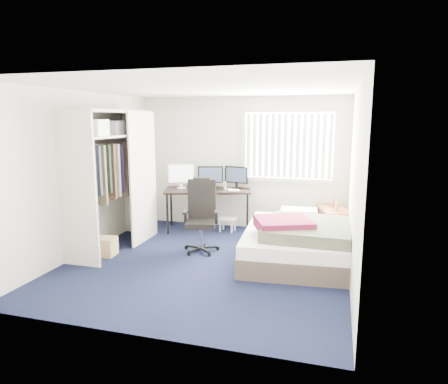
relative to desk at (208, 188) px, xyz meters
name	(u,v)px	position (x,y,z in m)	size (l,w,h in m)	color
ground	(207,263)	(0.56, -1.75, -0.81)	(4.20, 4.20, 0.00)	black
room_shell	(206,160)	(0.56, -1.75, 0.70)	(4.20, 4.20, 4.20)	silver
window_assembly	(288,146)	(1.46, 0.29, 0.79)	(1.72, 0.09, 1.32)	white
closet	(112,166)	(-1.11, -1.49, 0.55)	(0.64, 1.84, 2.22)	beige
desk	(208,188)	(0.00, 0.00, 0.00)	(1.73, 1.17, 1.24)	black
office_chair	(201,223)	(0.29, -1.21, -0.36)	(0.65, 0.65, 1.16)	black
footstool	(227,221)	(0.40, -0.06, -0.61)	(0.34, 0.28, 0.26)	white
nightstand	(333,212)	(2.31, -0.12, -0.30)	(0.63, 0.92, 0.76)	brown
bed	(298,240)	(1.83, -1.21, -0.52)	(1.72, 2.21, 0.69)	#443B31
pine_box	(103,246)	(-1.09, -1.88, -0.66)	(0.38, 0.28, 0.28)	tan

